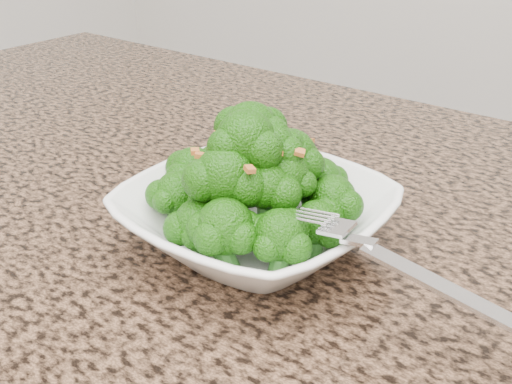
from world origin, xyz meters
The scene contains 5 objects.
granite_counter centered at (0.00, 0.30, 0.89)m, with size 1.64×1.04×0.03m, color brown.
bowl centered at (-0.06, 0.39, 0.93)m, with size 0.21×0.21×0.05m, color white.
broccoli_pile centered at (-0.06, 0.39, 0.99)m, with size 0.18×0.18×0.08m, color #1D620B, non-canonical shape.
garlic_topping centered at (-0.06, 0.39, 1.03)m, with size 0.11×0.11×0.01m, color #CB7431, non-canonical shape.
fork centered at (0.06, 0.36, 0.96)m, with size 0.19×0.03×0.01m, color silver, non-canonical shape.
Camera 1 is at (0.22, 0.03, 1.17)m, focal length 45.00 mm.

